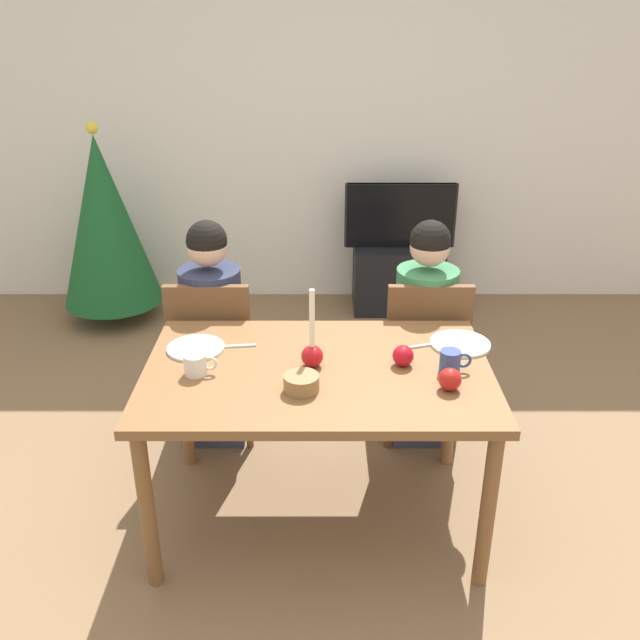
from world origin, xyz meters
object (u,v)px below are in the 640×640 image
(mug_right, at_px, (453,362))
(chair_left, at_px, (216,350))
(plate_left, at_px, (198,348))
(mug_left, at_px, (199,364))
(dining_table, at_px, (320,386))
(tv, at_px, (403,216))
(tv_stand, at_px, (400,277))
(plate_right, at_px, (463,344))
(person_left_child, at_px, (216,337))
(apple_near_candle, at_px, (452,380))
(person_right_child, at_px, (426,338))
(apple_by_left_plate, at_px, (405,356))
(bowl_walnuts, at_px, (304,383))
(christmas_tree, at_px, (107,221))
(chair_right, at_px, (426,351))
(candle_centerpiece, at_px, (314,351))

(mug_right, bearing_deg, chair_left, 148.64)
(plate_left, bearing_deg, mug_left, -79.48)
(dining_table, relative_size, tv, 1.77)
(tv_stand, xyz_separation_m, plate_right, (0.03, -2.10, 0.52))
(chair_left, xyz_separation_m, mug_right, (1.05, -0.64, 0.29))
(dining_table, xyz_separation_m, tv, (0.58, 2.30, 0.04))
(person_left_child, height_order, tv_stand, person_left_child)
(chair_left, xyz_separation_m, plate_left, (0.00, -0.44, 0.24))
(apple_near_candle, bearing_deg, person_right_child, 88.23)
(plate_left, bearing_deg, tv, 62.82)
(mug_left, xyz_separation_m, mug_right, (1.01, 0.02, 0.00))
(mug_left, xyz_separation_m, apple_by_left_plate, (0.82, 0.07, 0.00))
(plate_right, bearing_deg, apple_near_candle, -106.56)
(person_right_child, xyz_separation_m, mug_left, (-1.00, -0.69, 0.22))
(chair_left, distance_m, bowl_walnuts, 0.95)
(plate_left, distance_m, mug_left, 0.22)
(person_left_child, distance_m, plate_right, 1.23)
(tv_stand, distance_m, tv, 0.47)
(dining_table, height_order, bowl_walnuts, bowl_walnuts)
(tv, bearing_deg, apple_by_left_plate, -95.88)
(person_left_child, bearing_deg, mug_left, -86.47)
(person_right_child, relative_size, christmas_tree, 0.84)
(mug_right, bearing_deg, plate_right, 70.48)
(tv_stand, relative_size, apple_by_left_plate, 7.37)
(apple_by_left_plate, bearing_deg, tv_stand, 84.12)
(plate_left, relative_size, apple_by_left_plate, 2.81)
(plate_left, bearing_deg, mug_right, -10.59)
(chair_right, bearing_deg, candle_centerpiece, -132.84)
(person_left_child, bearing_deg, plate_right, -21.01)
(plate_right, distance_m, bowl_walnuts, 0.77)
(tv, relative_size, plate_right, 3.07)
(dining_table, relative_size, tv_stand, 2.19)
(tv, distance_m, mug_right, 2.33)
(chair_left, xyz_separation_m, person_right_child, (1.05, 0.03, 0.06))
(person_right_child, bearing_deg, plate_left, -155.48)
(dining_table, distance_m, mug_left, 0.50)
(person_left_child, height_order, tv, person_left_child)
(person_left_child, relative_size, plate_right, 4.55)
(tv, bearing_deg, bowl_walnuts, -104.50)
(dining_table, xyz_separation_m, apple_near_candle, (0.50, -0.17, 0.13))
(candle_centerpiece, bearing_deg, christmas_tree, 124.54)
(plate_right, relative_size, mug_left, 1.93)
(candle_centerpiece, bearing_deg, mug_right, -5.04)
(tv, bearing_deg, mug_left, -114.23)
(chair_right, distance_m, apple_near_candle, 0.83)
(chair_right, height_order, person_right_child, person_right_child)
(dining_table, height_order, apple_near_candle, apple_near_candle)
(tv, distance_m, apple_by_left_plate, 2.29)
(plate_right, bearing_deg, plate_left, -177.92)
(person_right_child, xyz_separation_m, plate_right, (0.09, -0.44, 0.19))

